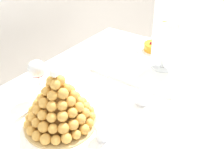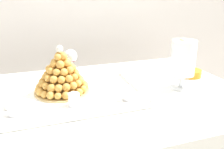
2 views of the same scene
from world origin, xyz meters
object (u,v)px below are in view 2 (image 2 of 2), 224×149
(croquembouche, at_px, (61,75))
(macaron_goblet, at_px, (183,58))
(dessert_cup_left, at_px, (14,109))
(fruit_tart_plate, at_px, (191,75))
(dessert_cup_centre, at_px, (129,95))
(creme_brulee_ramekin, at_px, (15,104))
(serving_tray, at_px, (71,98))
(wine_glass, at_px, (71,57))
(dessert_cup_mid_left, at_px, (74,100))

(croquembouche, xyz_separation_m, macaron_goblet, (0.59, -0.13, 0.06))
(dessert_cup_left, distance_m, fruit_tart_plate, 0.97)
(dessert_cup_centre, height_order, creme_brulee_ramekin, dessert_cup_centre)
(dessert_cup_left, bearing_deg, serving_tray, 20.63)
(macaron_goblet, height_order, wine_glass, macaron_goblet)
(serving_tray, bearing_deg, dessert_cup_mid_left, -91.99)
(croquembouche, height_order, creme_brulee_ramekin, croquembouche)
(dessert_cup_centre, bearing_deg, serving_tray, 155.36)
(dessert_cup_mid_left, bearing_deg, dessert_cup_left, 179.62)
(dessert_cup_mid_left, relative_size, wine_glass, 0.33)
(dessert_cup_left, height_order, fruit_tart_plate, fruit_tart_plate)
(dessert_cup_mid_left, distance_m, fruit_tart_plate, 0.73)
(fruit_tart_plate, height_order, wine_glass, wine_glass)
(dessert_cup_centre, bearing_deg, croquembouche, 145.20)
(serving_tray, height_order, dessert_cup_centre, dessert_cup_centre)
(croquembouche, distance_m, dessert_cup_left, 0.28)
(serving_tray, xyz_separation_m, creme_brulee_ramekin, (-0.24, -0.02, 0.01))
(dessert_cup_centre, height_order, fruit_tart_plate, fruit_tart_plate)
(dessert_cup_mid_left, bearing_deg, croquembouche, 98.30)
(creme_brulee_ramekin, height_order, macaron_goblet, macaron_goblet)
(serving_tray, relative_size, croquembouche, 2.51)
(serving_tray, bearing_deg, dessert_cup_left, -159.37)
(croquembouche, distance_m, creme_brulee_ramekin, 0.25)
(dessert_cup_left, height_order, dessert_cup_centre, dessert_cup_left)
(dessert_cup_centre, bearing_deg, dessert_cup_mid_left, 175.93)
(serving_tray, distance_m, dessert_cup_centre, 0.27)
(dessert_cup_centre, xyz_separation_m, fruit_tart_plate, (0.47, 0.18, -0.01))
(serving_tray, distance_m, macaron_goblet, 0.59)
(dessert_cup_left, bearing_deg, dessert_cup_centre, -2.24)
(dessert_cup_left, relative_size, creme_brulee_ramekin, 0.57)
(dessert_cup_left, bearing_deg, macaron_goblet, 2.68)
(serving_tray, distance_m, fruit_tart_plate, 0.71)
(serving_tray, distance_m, croquembouche, 0.12)
(dessert_cup_left, bearing_deg, wine_glass, 50.59)
(croquembouche, xyz_separation_m, dessert_cup_mid_left, (0.03, -0.17, -0.06))
(croquembouche, bearing_deg, wine_glass, 67.10)
(serving_tray, relative_size, creme_brulee_ramekin, 7.45)
(serving_tray, relative_size, fruit_tart_plate, 3.17)
(macaron_goblet, bearing_deg, serving_tray, 174.40)
(croquembouche, bearing_deg, serving_tray, -69.90)
(macaron_goblet, bearing_deg, fruit_tart_plate, 38.59)
(dessert_cup_mid_left, distance_m, wine_glass, 0.38)
(dessert_cup_left, relative_size, fruit_tart_plate, 0.24)
(serving_tray, distance_m, dessert_cup_left, 0.27)
(croquembouche, bearing_deg, dessert_cup_centre, -34.80)
(fruit_tart_plate, xyz_separation_m, wine_glass, (-0.66, 0.21, 0.11))
(creme_brulee_ramekin, distance_m, macaron_goblet, 0.82)
(dessert_cup_left, xyz_separation_m, wine_glass, (0.30, 0.37, 0.10))
(dessert_cup_mid_left, height_order, dessert_cup_centre, dessert_cup_mid_left)
(serving_tray, xyz_separation_m, dessert_cup_mid_left, (-0.00, -0.09, 0.03))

